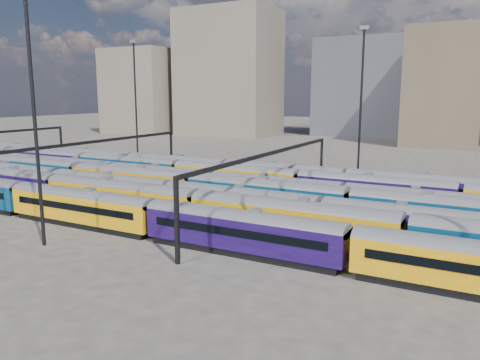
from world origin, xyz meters
The scene contains 13 objects.
ground centered at (0.00, 0.00, 0.00)m, with size 500.00×500.00×0.00m, color #433F39.
rake_0 centered at (3.44, -15.00, 2.68)m, with size 124.13×3.03×5.10m.
rake_1 centered at (16.72, -10.00, 2.88)m, with size 111.11×3.25×5.49m.
rake_2 centered at (-1.94, -5.00, 2.61)m, with size 121.10×2.95×4.97m.
rake_3 centered at (-1.74, 0.00, 2.81)m, with size 130.16×3.17×5.35m.
rake_4 centered at (-1.41, 5.00, 2.50)m, with size 115.92×2.83×4.75m.
rake_5 centered at (-0.61, 10.00, 2.74)m, with size 148.12×3.09×5.21m.
rake_6 centered at (-5.06, 15.00, 2.65)m, with size 122.73×2.99×5.04m.
gantry_1 centered at (-20.00, 0.00, 6.79)m, with size 0.35×40.35×8.03m.
gantry_2 centered at (10.00, 0.00, 6.79)m, with size 0.35×40.35×8.03m.
mast_1 centered at (-30.00, 22.00, 13.97)m, with size 1.40×0.50×25.60m.
mast_2 centered at (-5.00, -22.00, 13.97)m, with size 1.40×0.50×25.60m.
mast_3 centered at (15.00, 24.00, 13.97)m, with size 1.40×0.50×25.60m.
Camera 1 is at (33.71, -52.59, 14.98)m, focal length 35.00 mm.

